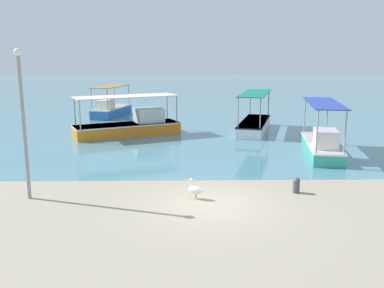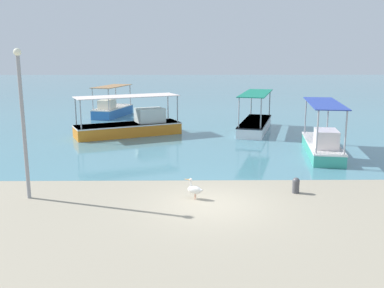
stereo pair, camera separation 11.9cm
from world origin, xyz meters
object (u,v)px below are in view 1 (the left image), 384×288
(fishing_boat_near_right, at_px, (322,143))
(lamp_post, at_px, (23,116))
(fishing_boat_center, at_px, (111,109))
(fishing_boat_near_left, at_px, (254,123))
(mooring_bollard, at_px, (296,185))
(pelican, at_px, (195,189))
(fishing_boat_outer, at_px, (131,125))

(fishing_boat_near_right, bearing_deg, lamp_post, -152.94)
(fishing_boat_center, relative_size, fishing_boat_near_right, 0.84)
(fishing_boat_near_left, bearing_deg, mooring_bollard, -92.19)
(pelican, bearing_deg, mooring_bollard, 9.37)
(fishing_boat_center, bearing_deg, pelican, -72.56)
(pelican, distance_m, mooring_bollard, 4.07)
(fishing_boat_near_right, height_order, fishing_boat_near_left, fishing_boat_near_right)
(fishing_boat_near_right, relative_size, mooring_bollard, 9.98)
(fishing_boat_outer, relative_size, fishing_boat_near_left, 1.06)
(lamp_post, relative_size, mooring_bollard, 8.89)
(fishing_boat_near_right, height_order, mooring_bollard, fishing_boat_near_right)
(fishing_boat_center, relative_size, fishing_boat_near_left, 0.78)
(pelican, bearing_deg, fishing_boat_near_left, 72.38)
(fishing_boat_near_right, xyz_separation_m, mooring_bollard, (-3.02, -6.34, -0.30))
(fishing_boat_center, xyz_separation_m, mooring_bollard, (10.76, -20.82, -0.30))
(fishing_boat_center, relative_size, fishing_boat_outer, 0.73)
(fishing_boat_near_right, xyz_separation_m, fishing_boat_near_left, (-2.50, 7.26, -0.09))
(fishing_boat_outer, distance_m, fishing_boat_near_right, 12.47)
(fishing_boat_center, distance_m, mooring_bollard, 23.44)
(fishing_boat_center, distance_m, pelican, 22.52)
(pelican, bearing_deg, fishing_boat_near_right, 44.90)
(fishing_boat_outer, bearing_deg, fishing_boat_center, 107.78)
(fishing_boat_outer, relative_size, pelican, 9.00)
(fishing_boat_near_right, bearing_deg, fishing_boat_outer, 152.00)
(fishing_boat_outer, height_order, fishing_boat_near_left, fishing_boat_near_left)
(fishing_boat_near_left, bearing_deg, fishing_boat_center, 147.40)
(fishing_boat_near_right, relative_size, lamp_post, 1.12)
(fishing_boat_near_left, bearing_deg, lamp_post, -127.59)
(lamp_post, bearing_deg, fishing_boat_center, 91.20)
(fishing_boat_center, bearing_deg, lamp_post, -88.80)
(pelican, bearing_deg, fishing_boat_outer, 107.21)
(fishing_boat_near_right, bearing_deg, pelican, -135.10)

